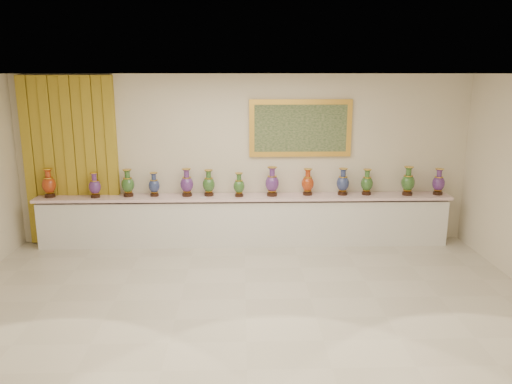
# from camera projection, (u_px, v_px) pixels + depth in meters

# --- Properties ---
(ground) EXTENTS (8.00, 8.00, 0.00)m
(ground) POSITION_uv_depth(u_px,v_px,m) (246.00, 299.00, 6.81)
(ground) COLOR beige
(ground) RESTS_ON ground
(room) EXTENTS (8.00, 8.00, 8.00)m
(room) POSITION_uv_depth(u_px,v_px,m) (108.00, 156.00, 8.74)
(room) COLOR beige
(room) RESTS_ON ground
(counter) EXTENTS (7.28, 0.48, 0.90)m
(counter) POSITION_uv_depth(u_px,v_px,m) (244.00, 221.00, 8.91)
(counter) COLOR white
(counter) RESTS_ON ground
(vase_0) EXTENTS (0.28, 0.28, 0.51)m
(vase_0) POSITION_uv_depth(u_px,v_px,m) (49.00, 184.00, 8.64)
(vase_0) COLOR #331A0E
(vase_0) RESTS_ON counter
(vase_1) EXTENTS (0.24, 0.24, 0.44)m
(vase_1) POSITION_uv_depth(u_px,v_px,m) (95.00, 186.00, 8.63)
(vase_1) COLOR #331A0E
(vase_1) RESTS_ON counter
(vase_2) EXTENTS (0.24, 0.24, 0.48)m
(vase_2) POSITION_uv_depth(u_px,v_px,m) (128.00, 184.00, 8.71)
(vase_2) COLOR #331A0E
(vase_2) RESTS_ON counter
(vase_3) EXTENTS (0.23, 0.23, 0.42)m
(vase_3) POSITION_uv_depth(u_px,v_px,m) (154.00, 186.00, 8.73)
(vase_3) COLOR #331A0E
(vase_3) RESTS_ON counter
(vase_4) EXTENTS (0.25, 0.25, 0.49)m
(vase_4) POSITION_uv_depth(u_px,v_px,m) (187.00, 184.00, 8.72)
(vase_4) COLOR #331A0E
(vase_4) RESTS_ON counter
(vase_5) EXTENTS (0.23, 0.23, 0.47)m
(vase_5) POSITION_uv_depth(u_px,v_px,m) (209.00, 184.00, 8.75)
(vase_5) COLOR #331A0E
(vase_5) RESTS_ON counter
(vase_6) EXTENTS (0.24, 0.24, 0.42)m
(vase_6) POSITION_uv_depth(u_px,v_px,m) (239.00, 186.00, 8.70)
(vase_6) COLOR #331A0E
(vase_6) RESTS_ON counter
(vase_7) EXTENTS (0.28, 0.28, 0.52)m
(vase_7) POSITION_uv_depth(u_px,v_px,m) (272.00, 183.00, 8.74)
(vase_7) COLOR #331A0E
(vase_7) RESTS_ON counter
(vase_8) EXTENTS (0.28, 0.28, 0.47)m
(vase_8) POSITION_uv_depth(u_px,v_px,m) (308.00, 183.00, 8.81)
(vase_8) COLOR #331A0E
(vase_8) RESTS_ON counter
(vase_9) EXTENTS (0.28, 0.28, 0.48)m
(vase_9) POSITION_uv_depth(u_px,v_px,m) (343.00, 183.00, 8.81)
(vase_9) COLOR #331A0E
(vase_9) RESTS_ON counter
(vase_10) EXTENTS (0.27, 0.27, 0.46)m
(vase_10) POSITION_uv_depth(u_px,v_px,m) (367.00, 183.00, 8.83)
(vase_10) COLOR #331A0E
(vase_10) RESTS_ON counter
(vase_11) EXTENTS (0.27, 0.27, 0.51)m
(vase_11) POSITION_uv_depth(u_px,v_px,m) (408.00, 182.00, 8.80)
(vase_11) COLOR #331A0E
(vase_11) RESTS_ON counter
(vase_12) EXTENTS (0.28, 0.28, 0.47)m
(vase_12) POSITION_uv_depth(u_px,v_px,m) (439.00, 183.00, 8.84)
(vase_12) COLOR #331A0E
(vase_12) RESTS_ON counter
(label_card) EXTENTS (0.10, 0.06, 0.00)m
(label_card) POSITION_uv_depth(u_px,v_px,m) (204.00, 198.00, 8.65)
(label_card) COLOR white
(label_card) RESTS_ON counter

